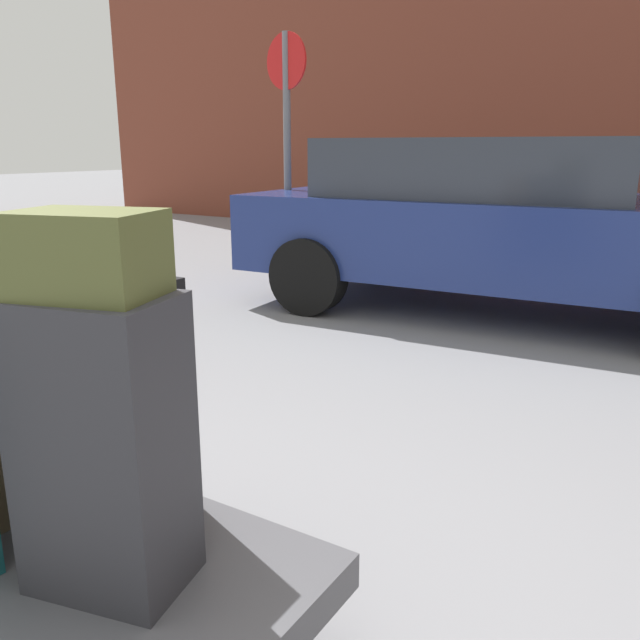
{
  "coord_description": "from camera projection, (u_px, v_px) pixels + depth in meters",
  "views": [
    {
      "loc": [
        1.32,
        -0.91,
        1.36
      ],
      "look_at": [
        0.0,
        1.2,
        0.69
      ],
      "focal_mm": 36.49,
      "sensor_mm": 36.0,
      "label": 1
    }
  ],
  "objects": [
    {
      "name": "luggage_cart",
      "position": [
        78.0,
        575.0,
        1.7
      ],
      "size": [
        1.26,
        0.77,
        0.34
      ],
      "color": "#4C4C51",
      "rests_on": "ground_plane"
    },
    {
      "name": "suitcase_charcoal_stacked_top",
      "position": [
        104.0,
        446.0,
        1.49
      ],
      "size": [
        0.4,
        0.32,
        0.7
      ],
      "primitive_type": "cube",
      "rotation": [
        0.0,
        0.0,
        0.23
      ],
      "color": "#2D2D33",
      "rests_on": "luggage_cart"
    },
    {
      "name": "suitcase_black_front_left",
      "position": [
        111.0,
        397.0,
        1.82
      ],
      "size": [
        0.38,
        0.25,
        0.68
      ],
      "primitive_type": "cube",
      "rotation": [
        0.0,
        0.0,
        0.01
      ],
      "color": "black",
      "rests_on": "luggage_cart"
    },
    {
      "name": "duffel_bag_olive_topmost_pile",
      "position": [
        86.0,
        254.0,
        1.38
      ],
      "size": [
        0.35,
        0.29,
        0.18
      ],
      "primitive_type": "cube",
      "rotation": [
        0.0,
        0.0,
        0.29
      ],
      "color": "#4C5128",
      "rests_on": "suitcase_charcoal_stacked_top"
    },
    {
      "name": "parked_car",
      "position": [
        502.0,
        221.0,
        5.36
      ],
      "size": [
        4.41,
        2.16,
        1.42
      ],
      "color": "navy",
      "rests_on": "ground_plane"
    },
    {
      "name": "no_parking_sign",
      "position": [
        287.0,
        135.0,
        6.03
      ],
      "size": [
        0.49,
        0.12,
        2.35
      ],
      "color": "slate",
      "rests_on": "ground_plane"
    }
  ]
}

